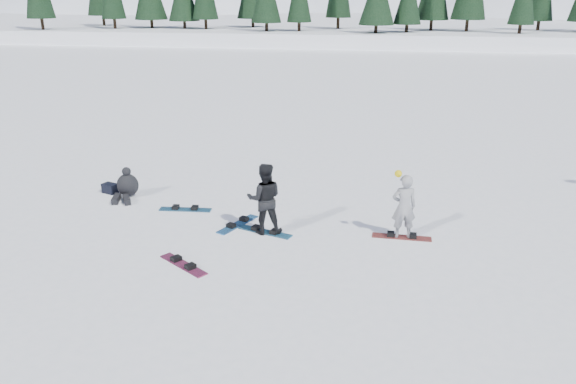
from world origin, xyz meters
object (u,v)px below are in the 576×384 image
object	(u,v)px
gear_bag	(110,188)
snowboard_loose_b	(183,265)
snowboarder_woman	(404,206)
snowboard_loose_c	(185,209)
seated_rider	(127,186)
snowboard_loose_a	(238,224)
snowboarder_man	(265,199)

from	to	relation	value
gear_bag	snowboard_loose_b	world-z (taller)	gear_bag
snowboarder_woman	gear_bag	xyz separation A→B (m)	(-8.91, 1.98, -0.71)
snowboard_loose_b	snowboarder_woman	bearing A→B (deg)	60.70
gear_bag	snowboard_loose_c	world-z (taller)	gear_bag
seated_rider	gear_bag	xyz separation A→B (m)	(-0.70, 0.26, -0.21)
snowboard_loose_a	snowboard_loose_c	bearing A→B (deg)	89.52
snowboarder_man	snowboard_loose_c	bearing A→B (deg)	-36.92
gear_bag	snowboard_loose_a	world-z (taller)	gear_bag
seated_rider	snowboard_loose_b	world-z (taller)	seated_rider
snowboarder_man	snowboard_loose_b	size ratio (longest dim) A/B	1.26
snowboard_loose_a	snowboard_loose_b	bearing A→B (deg)	-170.42
snowboarder_man	seated_rider	size ratio (longest dim) A/B	1.56
snowboarder_man	snowboard_loose_a	xyz separation A→B (m)	(-0.83, 0.37, -0.93)
seated_rider	snowboard_loose_a	distance (m)	4.18
snowboarder_woman	snowboard_loose_b	world-z (taller)	snowboarder_woman
snowboarder_woman	snowboard_loose_c	distance (m)	6.24
snowboard_loose_b	snowboarder_man	bearing A→B (deg)	90.54
snowboard_loose_b	gear_bag	bearing A→B (deg)	167.30
seated_rider	snowboard_loose_c	xyz separation A→B (m)	(2.10, -0.76, -0.34)
gear_bag	snowboard_loose_b	xyz separation A→B (m)	(3.89, -4.34, -0.14)
snowboarder_woman	gear_bag	bearing A→B (deg)	-24.03
snowboard_loose_a	snowboard_loose_b	size ratio (longest dim) A/B	1.00
snowboard_loose_b	snowboard_loose_c	bearing A→B (deg)	143.67
seated_rider	snowboard_loose_a	world-z (taller)	seated_rider
snowboarder_man	snowboard_loose_a	world-z (taller)	snowboarder_man
snowboard_loose_a	snowboard_loose_c	size ratio (longest dim) A/B	1.00
snowboarder_man	snowboard_loose_c	world-z (taller)	snowboarder_man
snowboarder_woman	snowboard_loose_a	world-z (taller)	snowboarder_woman
snowboarder_woman	snowboard_loose_c	bearing A→B (deg)	-20.42
seated_rider	gear_bag	size ratio (longest dim) A/B	2.68
snowboard_loose_b	seated_rider	bearing A→B (deg)	163.45
snowboarder_man	snowboarder_woman	bearing A→B (deg)	171.43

